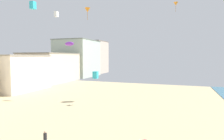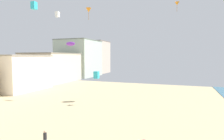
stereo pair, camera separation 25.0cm
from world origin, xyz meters
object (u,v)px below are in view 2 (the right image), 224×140
kite_cyan_box (96,75)px  kite_orange_delta_2 (89,10)px  kite_flyer (45,138)px  kite_cyan_box_2 (34,6)px  kite_orange_delta (177,4)px  kite_purple_parafoil (71,44)px  kite_white_box (57,14)px

kite_cyan_box → kite_orange_delta_2: (-3.38, 3.36, 13.90)m
kite_flyer → kite_orange_delta_2: bearing=-40.3°
kite_flyer → kite_cyan_box_2: (-10.87, 10.89, 16.47)m
kite_cyan_box → kite_orange_delta: size_ratio=0.77×
kite_purple_parafoil → kite_white_box: size_ratio=2.04×
kite_purple_parafoil → kite_cyan_box: kite_purple_parafoil is taller
kite_cyan_box_2 → kite_orange_delta_2: bearing=72.5°
kite_purple_parafoil → kite_white_box: 6.44m
kite_cyan_box_2 → kite_white_box: size_ratio=1.16×
kite_orange_delta → kite_white_box: kite_orange_delta is taller
kite_flyer → kite_orange_delta: size_ratio=0.87×
kite_purple_parafoil → kite_cyan_box_2: (-0.96, -9.34, 5.75)m
kite_cyan_box_2 → kite_purple_parafoil: bearing=84.1°
kite_purple_parafoil → kite_white_box: bearing=-122.2°
kite_orange_delta → kite_white_box: size_ratio=1.79×
kite_cyan_box_2 → kite_white_box: (-0.51, 6.99, 0.07)m
kite_flyer → kite_cyan_box_2: 22.54m
kite_cyan_box_2 → kite_white_box: kite_cyan_box_2 is taller
kite_purple_parafoil → kite_orange_delta: (21.23, 5.70, 7.83)m
kite_white_box → kite_cyan_box: bearing=13.6°
kite_white_box → kite_orange_delta_2: bearing=50.2°
kite_orange_delta → kite_orange_delta_2: bearing=-171.3°
kite_purple_parafoil → kite_cyan_box: (6.28, -0.47, -6.43)m
kite_white_box → kite_purple_parafoil: bearing=57.8°
kite_purple_parafoil → kite_orange_delta_2: bearing=45.0°
kite_cyan_box → kite_orange_delta: (14.95, 6.17, 14.26)m
kite_cyan_box_2 → kite_orange_delta: size_ratio=0.65×
kite_white_box → kite_orange_delta: bearing=19.5°
kite_cyan_box_2 → kite_orange_delta_2: size_ratio=0.47×
kite_cyan_box → kite_white_box: bearing=-166.4°
kite_white_box → kite_orange_delta_2: kite_orange_delta_2 is taller
kite_white_box → kite_flyer: bearing=-57.5°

